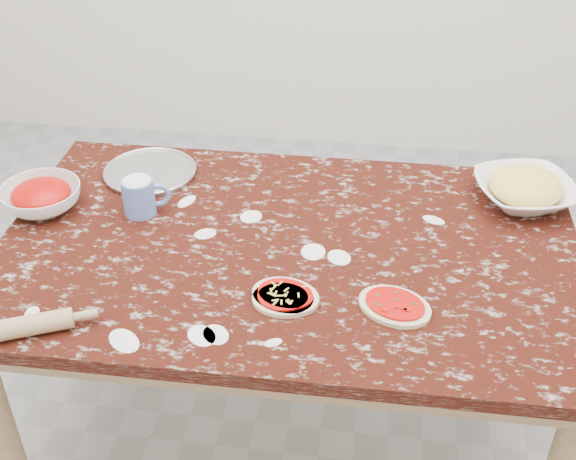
{
  "coord_description": "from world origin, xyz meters",
  "views": [
    {
      "loc": [
        0.21,
        -1.62,
        1.95
      ],
      "look_at": [
        0.0,
        0.0,
        0.8
      ],
      "focal_mm": 45.95,
      "sensor_mm": 36.0,
      "label": 1
    }
  ],
  "objects_px": {
    "flour_mug": "(140,196)",
    "rolling_pin": "(18,328)",
    "worktable": "(288,269)",
    "cheese_bowl": "(524,192)",
    "pizza_tray": "(150,172)",
    "sauce_bowl": "(42,198)"
  },
  "relations": [
    {
      "from": "flour_mug",
      "to": "rolling_pin",
      "type": "xyz_separation_m",
      "value": [
        -0.13,
        -0.54,
        -0.03
      ]
    },
    {
      "from": "worktable",
      "to": "flour_mug",
      "type": "xyz_separation_m",
      "value": [
        -0.45,
        0.1,
        0.14
      ]
    },
    {
      "from": "flour_mug",
      "to": "cheese_bowl",
      "type": "bearing_deg",
      "value": 10.36
    },
    {
      "from": "pizza_tray",
      "to": "rolling_pin",
      "type": "height_order",
      "value": "rolling_pin"
    },
    {
      "from": "sauce_bowl",
      "to": "flour_mug",
      "type": "bearing_deg",
      "value": 3.43
    },
    {
      "from": "sauce_bowl",
      "to": "flour_mug",
      "type": "relative_size",
      "value": 1.69
    },
    {
      "from": "cheese_bowl",
      "to": "flour_mug",
      "type": "distance_m",
      "value": 1.13
    },
    {
      "from": "pizza_tray",
      "to": "cheese_bowl",
      "type": "distance_m",
      "value": 1.15
    },
    {
      "from": "pizza_tray",
      "to": "flour_mug",
      "type": "height_order",
      "value": "flour_mug"
    },
    {
      "from": "pizza_tray",
      "to": "cheese_bowl",
      "type": "xyz_separation_m",
      "value": [
        1.15,
        -0.01,
        0.03
      ]
    },
    {
      "from": "worktable",
      "to": "pizza_tray",
      "type": "xyz_separation_m",
      "value": [
        -0.48,
        0.32,
        0.09
      ]
    },
    {
      "from": "pizza_tray",
      "to": "flour_mug",
      "type": "xyz_separation_m",
      "value": [
        0.04,
        -0.22,
        0.05
      ]
    },
    {
      "from": "worktable",
      "to": "flour_mug",
      "type": "bearing_deg",
      "value": 166.76
    },
    {
      "from": "worktable",
      "to": "cheese_bowl",
      "type": "relative_size",
      "value": 5.64
    },
    {
      "from": "worktable",
      "to": "flour_mug",
      "type": "height_order",
      "value": "flour_mug"
    },
    {
      "from": "pizza_tray",
      "to": "sauce_bowl",
      "type": "height_order",
      "value": "sauce_bowl"
    },
    {
      "from": "sauce_bowl",
      "to": "cheese_bowl",
      "type": "bearing_deg",
      "value": 8.93
    },
    {
      "from": "worktable",
      "to": "flour_mug",
      "type": "distance_m",
      "value": 0.48
    },
    {
      "from": "flour_mug",
      "to": "sauce_bowl",
      "type": "bearing_deg",
      "value": -176.57
    },
    {
      "from": "cheese_bowl",
      "to": "rolling_pin",
      "type": "xyz_separation_m",
      "value": [
        -1.25,
        -0.75,
        -0.01
      ]
    },
    {
      "from": "flour_mug",
      "to": "rolling_pin",
      "type": "relative_size",
      "value": 0.55
    },
    {
      "from": "cheese_bowl",
      "to": "flour_mug",
      "type": "bearing_deg",
      "value": -169.64
    }
  ]
}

